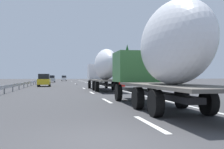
{
  "coord_description": "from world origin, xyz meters",
  "views": [
    {
      "loc": [
        -6.22,
        1.01,
        1.54
      ],
      "look_at": [
        23.78,
        -4.7,
        1.77
      ],
      "focal_mm": 42.42,
      "sensor_mm": 36.0,
      "label": 1
    }
  ],
  "objects_px": {
    "car_silver_hatch": "(52,79)",
    "car_white_van": "(64,78)",
    "road_sign": "(101,73)",
    "truck_lead": "(104,68)",
    "truck_trailing": "(162,54)",
    "car_yellow_coupe": "(44,80)"
  },
  "relations": [
    {
      "from": "car_yellow_coupe",
      "to": "car_silver_hatch",
      "type": "bearing_deg",
      "value": 0.01
    },
    {
      "from": "truck_trailing",
      "to": "car_yellow_coupe",
      "type": "xyz_separation_m",
      "value": [
        30.45,
        7.29,
        -1.61
      ]
    },
    {
      "from": "road_sign",
      "to": "car_silver_hatch",
      "type": "bearing_deg",
      "value": 27.61
    },
    {
      "from": "car_white_van",
      "to": "road_sign",
      "type": "distance_m",
      "value": 40.87
    },
    {
      "from": "truck_trailing",
      "to": "car_white_van",
      "type": "relative_size",
      "value": 2.76
    },
    {
      "from": "truck_lead",
      "to": "car_silver_hatch",
      "type": "bearing_deg",
      "value": 9.55
    },
    {
      "from": "truck_trailing",
      "to": "car_yellow_coupe",
      "type": "relative_size",
      "value": 2.79
    },
    {
      "from": "truck_trailing",
      "to": "car_white_van",
      "type": "xyz_separation_m",
      "value": [
        81.15,
        3.89,
        -1.64
      ]
    },
    {
      "from": "truck_lead",
      "to": "truck_trailing",
      "type": "height_order",
      "value": "truck_trailing"
    },
    {
      "from": "truck_lead",
      "to": "car_white_van",
      "type": "bearing_deg",
      "value": 3.49
    },
    {
      "from": "car_white_van",
      "to": "road_sign",
      "type": "height_order",
      "value": "road_sign"
    },
    {
      "from": "truck_lead",
      "to": "car_white_van",
      "type": "height_order",
      "value": "truck_lead"
    },
    {
      "from": "car_silver_hatch",
      "to": "road_sign",
      "type": "xyz_separation_m",
      "value": [
        -19.88,
        -10.4,
        1.25
      ]
    },
    {
      "from": "truck_lead",
      "to": "car_yellow_coupe",
      "type": "distance_m",
      "value": 15.04
    },
    {
      "from": "car_yellow_coupe",
      "to": "road_sign",
      "type": "height_order",
      "value": "road_sign"
    },
    {
      "from": "road_sign",
      "to": "car_white_van",
      "type": "bearing_deg",
      "value": 9.85
    },
    {
      "from": "car_yellow_coupe",
      "to": "truck_trailing",
      "type": "bearing_deg",
      "value": -166.53
    },
    {
      "from": "truck_lead",
      "to": "road_sign",
      "type": "bearing_deg",
      "value": -7.51
    },
    {
      "from": "truck_trailing",
      "to": "car_silver_hatch",
      "type": "distance_m",
      "value": 61.23
    },
    {
      "from": "car_silver_hatch",
      "to": "car_white_van",
      "type": "xyz_separation_m",
      "value": [
        20.38,
        -3.41,
        0.01
      ]
    },
    {
      "from": "road_sign",
      "to": "car_yellow_coupe",
      "type": "bearing_deg",
      "value": 135.13
    },
    {
      "from": "car_silver_hatch",
      "to": "car_white_van",
      "type": "height_order",
      "value": "car_white_van"
    }
  ]
}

